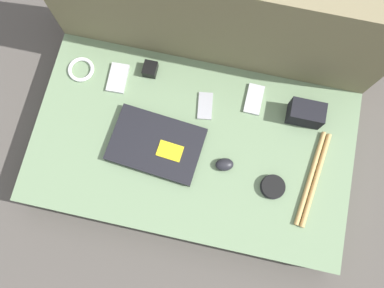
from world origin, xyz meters
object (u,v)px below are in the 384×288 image
phone_black (205,106)px  phone_small (254,99)px  laptop (156,145)px  charger_brick (150,69)px  computer_mouse (224,165)px  phone_silver (118,78)px  camera_pouch (306,113)px  speaker_puck (273,187)px

phone_black → phone_small: (0.18, 0.07, 0.00)m
laptop → charger_brick: size_ratio=6.05×
phone_black → phone_small: size_ratio=0.95×
computer_mouse → phone_small: size_ratio=0.65×
laptop → computer_mouse: size_ratio=4.51×
phone_black → charger_brick: bearing=150.0°
phone_silver → camera_pouch: (0.72, 0.00, 0.04)m
speaker_puck → phone_small: bearing=111.5°
phone_black → camera_pouch: camera_pouch is taller
charger_brick → computer_mouse: bearing=-40.7°
laptop → phone_silver: 0.31m
phone_black → phone_silver: bearing=165.7°
phone_silver → charger_brick: bearing=23.6°
phone_silver → phone_small: bearing=0.4°
phone_black → camera_pouch: bearing=-2.4°
phone_silver → charger_brick: charger_brick is taller
computer_mouse → phone_silver: (-0.47, 0.25, -0.01)m
computer_mouse → speaker_puck: computer_mouse is taller
computer_mouse → phone_small: (0.06, 0.27, -0.01)m
laptop → phone_silver: bearing=137.9°
phone_silver → camera_pouch: camera_pouch is taller
computer_mouse → phone_black: size_ratio=0.68×
speaker_puck → phone_silver: (-0.66, 0.29, -0.01)m
speaker_puck → phone_silver: 0.72m
speaker_puck → charger_brick: (-0.54, 0.35, 0.01)m
laptop → computer_mouse: 0.26m
speaker_puck → phone_small: size_ratio=0.75×
computer_mouse → phone_black: (-0.12, 0.21, -0.01)m
laptop → phone_black: size_ratio=3.07×
phone_silver → phone_small: size_ratio=1.01×
camera_pouch → charger_brick: camera_pouch is taller
computer_mouse → camera_pouch: camera_pouch is taller
phone_black → phone_small: bearing=12.2°
phone_silver → computer_mouse: bearing=-30.4°
phone_black → speaker_puck: bearing=-47.9°
laptop → charger_brick: bearing=113.4°
phone_small → camera_pouch: camera_pouch is taller
laptop → phone_small: bearing=43.6°
phone_black → computer_mouse: bearing=-69.3°
laptop → camera_pouch: camera_pouch is taller
speaker_puck → charger_brick: charger_brick is taller
speaker_puck → computer_mouse: bearing=167.4°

